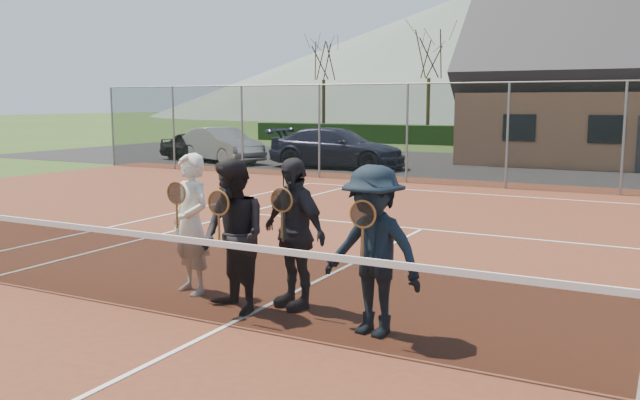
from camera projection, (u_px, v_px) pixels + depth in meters
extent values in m
plane|color=#2D491A|center=(545.00, 169.00, 24.95)|extent=(220.00, 220.00, 0.00)
cube|color=#562819|center=(228.00, 327.00, 7.44)|extent=(30.00, 30.00, 0.02)
cube|color=black|center=(440.00, 164.00, 26.80)|extent=(40.00, 12.00, 0.01)
cube|color=black|center=(586.00, 139.00, 35.37)|extent=(40.00, 1.20, 1.10)
cone|color=slate|center=(462.00, 58.00, 100.84)|extent=(110.00, 110.00, 18.00)
imported|color=black|center=(200.00, 146.00, 28.61)|extent=(3.67, 1.60, 1.23)
imported|color=#92969A|center=(221.00, 145.00, 27.51)|extent=(4.55, 2.99, 1.42)
imported|color=#1B1F37|center=(337.00, 148.00, 25.22)|extent=(5.27, 2.36, 1.50)
cube|color=white|center=(491.00, 195.00, 17.84)|extent=(10.97, 0.06, 0.01)
cube|color=white|center=(422.00, 229.00, 13.04)|extent=(8.23, 0.06, 0.01)
cube|color=white|center=(228.00, 325.00, 7.44)|extent=(0.06, 12.80, 0.01)
cube|color=black|center=(227.00, 285.00, 7.38)|extent=(11.60, 0.02, 0.88)
cube|color=white|center=(226.00, 245.00, 7.31)|extent=(11.60, 0.03, 0.07)
cylinder|color=slate|center=(112.00, 127.00, 25.97)|extent=(0.07, 0.07, 3.00)
cylinder|color=slate|center=(174.00, 128.00, 24.59)|extent=(0.07, 0.07, 3.00)
cylinder|color=slate|center=(242.00, 130.00, 23.20)|extent=(0.07, 0.07, 3.00)
cylinder|color=slate|center=(319.00, 132.00, 21.81)|extent=(0.07, 0.07, 3.00)
cylinder|color=slate|center=(407.00, 134.00, 20.43)|extent=(0.07, 0.07, 3.00)
cylinder|color=slate|center=(507.00, 136.00, 19.04)|extent=(0.07, 0.07, 3.00)
cylinder|color=slate|center=(624.00, 139.00, 17.66)|extent=(0.07, 0.07, 3.00)
cube|color=black|center=(507.00, 136.00, 19.04)|extent=(30.00, 0.03, 3.00)
cylinder|color=slate|center=(510.00, 82.00, 18.83)|extent=(30.00, 0.04, 0.04)
cube|color=black|center=(519.00, 128.00, 25.18)|extent=(1.20, 0.06, 1.00)
cube|color=black|center=(606.00, 129.00, 23.79)|extent=(1.20, 0.06, 1.00)
cylinder|color=#352213|center=(324.00, 110.00, 43.44)|extent=(0.22, 0.22, 3.85)
cylinder|color=#3D2A16|center=(428.00, 111.00, 40.21)|extent=(0.22, 0.22, 3.85)
cylinder|color=#3A2815|center=(631.00, 112.00, 35.13)|extent=(0.22, 0.22, 3.85)
imported|color=silver|center=(191.00, 224.00, 8.61)|extent=(0.76, 0.63, 1.80)
torus|color=brown|center=(176.00, 193.00, 8.31)|extent=(0.29, 0.02, 0.29)
cylinder|color=black|center=(176.00, 193.00, 8.31)|extent=(0.25, 0.00, 0.25)
cylinder|color=brown|center=(177.00, 215.00, 8.35)|extent=(0.03, 0.03, 0.32)
imported|color=black|center=(233.00, 237.00, 7.80)|extent=(1.08, 0.98, 1.80)
torus|color=brown|center=(219.00, 203.00, 7.50)|extent=(0.29, 0.02, 0.29)
cylinder|color=black|center=(219.00, 203.00, 7.50)|extent=(0.25, 0.00, 0.25)
cylinder|color=brown|center=(219.00, 228.00, 7.54)|extent=(0.03, 0.03, 0.32)
imported|color=black|center=(294.00, 233.00, 8.01)|extent=(1.14, 0.80, 1.80)
torus|color=brown|center=(282.00, 200.00, 7.72)|extent=(0.29, 0.02, 0.29)
cylinder|color=black|center=(282.00, 200.00, 7.72)|extent=(0.25, 0.00, 0.25)
cylinder|color=brown|center=(282.00, 224.00, 7.76)|extent=(0.03, 0.03, 0.32)
imported|color=black|center=(373.00, 251.00, 7.05)|extent=(1.26, 0.87, 1.80)
torus|color=brown|center=(363.00, 214.00, 6.75)|extent=(0.29, 0.02, 0.29)
cylinder|color=black|center=(363.00, 214.00, 6.75)|extent=(0.25, 0.00, 0.25)
cylinder|color=brown|center=(363.00, 242.00, 6.79)|extent=(0.03, 0.03, 0.32)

